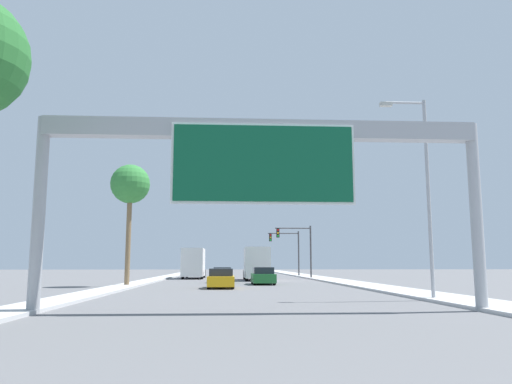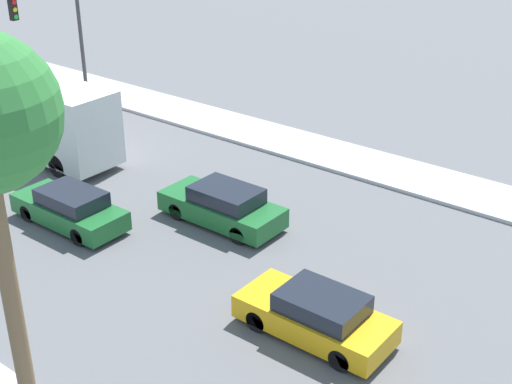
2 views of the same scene
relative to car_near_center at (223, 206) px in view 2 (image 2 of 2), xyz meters
name	(u,v)px [view 2 (image 2 of 2)]	position (x,y,z in m)	size (l,w,h in m)	color
sidewalk_right	(78,83)	(7.75, 17.59, -0.61)	(3.00, 120.00, 0.15)	#BBBBBB
car_near_center	(223,206)	(0.00, 0.00, 0.00)	(1.88, 4.68, 1.46)	#1E662D
car_mid_left	(70,208)	(-3.50, 4.24, -0.02)	(1.78, 4.59, 1.41)	#1E662D
car_far_left	(316,315)	(-3.50, -6.36, -0.02)	(1.88, 4.44, 1.41)	gold
truck_box_secondary	(41,118)	(0.00, 10.35, 1.04)	(2.48, 8.62, 3.42)	red
traffic_light_near_intersection	(58,24)	(5.40, 15.58, 3.48)	(4.31, 0.32, 6.19)	#3D3D3F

